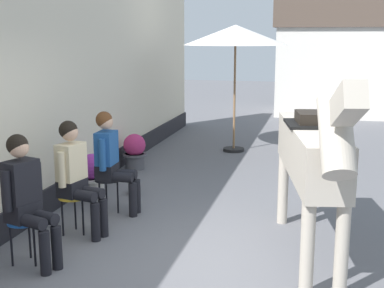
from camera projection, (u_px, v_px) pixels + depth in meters
The scene contains 11 objects.
ground_plane at pixel (244, 188), 8.34m from camera, with size 40.00×40.00×0.00m, color slate.
pub_facade_wall at pixel (45, 97), 7.19m from camera, with size 0.34×14.00×3.40m.
distant_cottage at pixel (332, 55), 15.92m from camera, with size 3.40×2.60×3.50m.
seated_visitor_near at pixel (26, 194), 5.38m from camera, with size 0.61×0.48×1.39m.
seated_visitor_middle at pixel (76, 172), 6.23m from camera, with size 0.61×0.48×1.39m.
seated_visitor_far at pixel (111, 157), 7.01m from camera, with size 0.61×0.49×1.39m.
saddled_horse_center at pixel (312, 154), 5.47m from camera, with size 0.84×2.97×2.06m.
flower_planter_inner_far at pixel (92, 174), 7.87m from camera, with size 0.43×0.43×0.64m.
flower_planter_farthest at pixel (135, 151), 9.47m from camera, with size 0.43×0.43×0.64m.
cafe_parasol at pixel (236, 36), 10.53m from camera, with size 2.10×2.10×2.58m.
satchel_bag at pixel (135, 188), 8.00m from camera, with size 0.28×0.12×0.20m, color black.
Camera 1 is at (1.12, -4.99, 2.36)m, focal length 49.24 mm.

